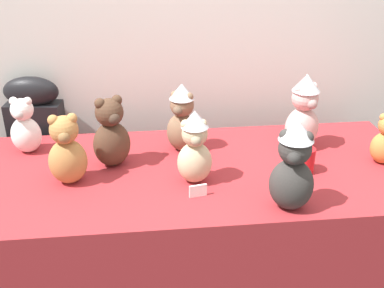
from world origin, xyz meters
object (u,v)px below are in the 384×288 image
object	(u,v)px
teddy_bear_caramel	(67,152)
teddy_bear_mocha	(182,119)
teddy_bear_sand	(194,148)
party_cup_red	(305,160)
display_table	(192,240)
teddy_bear_charcoal	(293,167)
teddy_bear_cocoa	(111,134)
teddy_bear_blush	(303,113)
instrument_case	(43,166)
teddy_bear_snow	(25,127)

from	to	relation	value
teddy_bear_caramel	teddy_bear_mocha	world-z (taller)	teddy_bear_mocha
teddy_bear_sand	party_cup_red	size ratio (longest dim) A/B	2.82
display_table	teddy_bear_charcoal	xyz separation A→B (m)	(0.33, -0.33, 0.55)
teddy_bear_cocoa	teddy_bear_mocha	distance (m)	0.33
teddy_bear_sand	party_cup_red	world-z (taller)	teddy_bear_sand
teddy_bear_blush	party_cup_red	world-z (taller)	teddy_bear_blush
instrument_case	teddy_bear_blush	bearing A→B (deg)	-10.15
teddy_bear_sand	instrument_case	bearing A→B (deg)	139.63
teddy_bear_sand	teddy_bear_caramel	world-z (taller)	teddy_bear_sand
teddy_bear_blush	teddy_bear_caramel	size ratio (longest dim) A/B	1.19
teddy_bear_blush	party_cup_red	bearing A→B (deg)	-121.73
instrument_case	teddy_bear_mocha	size ratio (longest dim) A/B	3.16
teddy_bear_caramel	party_cup_red	xyz separation A→B (m)	(0.97, -0.02, -0.08)
teddy_bear_sand	teddy_bear_mocha	distance (m)	0.29
teddy_bear_blush	teddy_bear_cocoa	bearing A→B (deg)	167.50
display_table	teddy_bear_cocoa	bearing A→B (deg)	167.11
instrument_case	party_cup_red	xyz separation A→B (m)	(1.23, -0.62, 0.29)
teddy_bear_sand	teddy_bear_caramel	bearing A→B (deg)	174.89
teddy_bear_caramel	teddy_bear_mocha	size ratio (longest dim) A/B	0.93
teddy_bear_charcoal	teddy_bear_snow	bearing A→B (deg)	171.36
teddy_bear_sand	teddy_bear_snow	world-z (taller)	teddy_bear_sand
teddy_bear_sand	teddy_bear_mocha	xyz separation A→B (m)	(-0.02, 0.29, 0.01)
teddy_bear_blush	teddy_bear_mocha	xyz separation A→B (m)	(-0.55, 0.03, -0.02)
teddy_bear_charcoal	teddy_bear_cocoa	bearing A→B (deg)	168.46
teddy_bear_charcoal	teddy_bear_caramel	size ratio (longest dim) A/B	1.19
display_table	teddy_bear_blush	distance (m)	0.78
display_table	teddy_bear_cocoa	size ratio (longest dim) A/B	6.30
teddy_bear_snow	teddy_bear_cocoa	bearing A→B (deg)	-15.28
display_table	teddy_bear_snow	world-z (taller)	teddy_bear_snow
display_table	teddy_bear_cocoa	distance (m)	0.63
party_cup_red	teddy_bear_sand	bearing A→B (deg)	-176.61
display_table	teddy_bear_blush	world-z (taller)	teddy_bear_blush
instrument_case	teddy_bear_snow	size ratio (longest dim) A/B	3.82
teddy_bear_blush	teddy_bear_cocoa	xyz separation A→B (m)	(-0.86, -0.08, -0.03)
instrument_case	teddy_bear_cocoa	world-z (taller)	teddy_bear_cocoa
teddy_bear_sand	teddy_bear_caramel	xyz separation A→B (m)	(-0.50, 0.05, -0.01)
teddy_bear_blush	party_cup_red	xyz separation A→B (m)	(-0.06, -0.23, -0.12)
teddy_bear_sand	teddy_bear_mocha	world-z (taller)	teddy_bear_mocha
teddy_bear_charcoal	teddy_bear_mocha	bearing A→B (deg)	144.08
display_table	teddy_bear_charcoal	distance (m)	0.72
teddy_bear_sand	teddy_bear_cocoa	world-z (taller)	teddy_bear_cocoa
teddy_bear_charcoal	teddy_bear_mocha	distance (m)	0.63
teddy_bear_sand	teddy_bear_snow	size ratio (longest dim) A/B	1.17
display_table	teddy_bear_charcoal	world-z (taller)	teddy_bear_charcoal
teddy_bear_charcoal	party_cup_red	xyz separation A→B (m)	(0.14, 0.26, -0.12)
display_table	teddy_bear_sand	distance (m)	0.54
instrument_case	teddy_bear_sand	distance (m)	1.07
teddy_bear_sand	teddy_bear_charcoal	distance (m)	0.40
teddy_bear_charcoal	teddy_bear_mocha	world-z (taller)	teddy_bear_charcoal
teddy_bear_blush	teddy_bear_snow	bearing A→B (deg)	158.09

